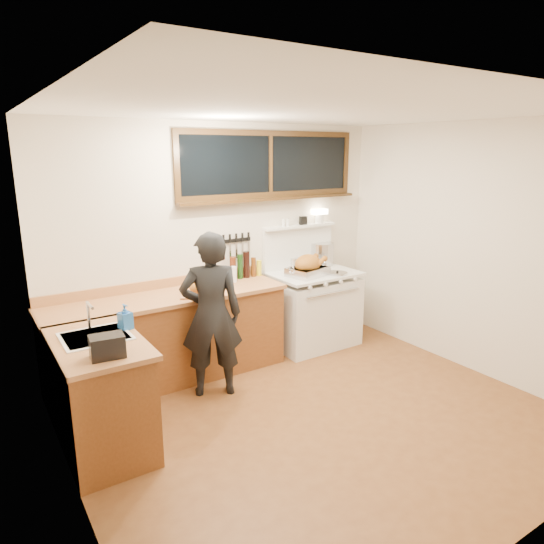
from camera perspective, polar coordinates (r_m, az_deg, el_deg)
ground_plane at (r=4.50m, az=5.64°, el=-16.85°), size 4.00×3.50×0.02m
room_shell at (r=3.92m, az=6.22°, el=4.47°), size 4.10×3.60×2.65m
counter_back at (r=5.08m, az=-11.92°, el=-7.53°), size 2.44×0.64×1.00m
counter_left at (r=4.12m, az=-19.54°, el=-13.40°), size 0.64×1.09×0.90m
sink_unit at (r=4.04m, az=-19.99°, el=-7.89°), size 0.50×0.45×0.37m
vintage_stove at (r=5.88m, az=4.78°, el=-4.10°), size 1.02×0.74×1.60m
back_window at (r=5.61m, az=-0.16°, el=11.68°), size 2.32×0.13×0.77m
left_doorway at (r=2.76m, az=-20.53°, el=-12.94°), size 0.02×1.04×2.17m
knife_strip at (r=5.45m, az=-4.64°, el=3.59°), size 0.46×0.03×0.28m
man at (r=4.61m, az=-7.16°, el=-5.02°), size 0.68×0.58×1.60m
soap_bottle at (r=4.07m, az=-16.90°, el=-5.07°), size 0.12×0.12×0.21m
toaster at (r=3.59m, az=-18.82°, el=-8.28°), size 0.25×0.18×0.16m
cutting_board at (r=4.87m, az=-8.41°, el=-2.11°), size 0.47×0.42×0.14m
roast_turkey at (r=5.58m, az=4.26°, el=0.59°), size 0.50×0.42×0.25m
stockpot at (r=6.13m, az=5.88°, el=2.15°), size 0.33×0.33×0.28m
saucepan at (r=5.95m, az=2.81°, el=1.12°), size 0.21×0.31×0.13m
pot_lid at (r=5.70m, az=7.70°, el=-0.13°), size 0.26×0.26×0.04m
coffee_tin at (r=5.24m, az=-5.68°, el=-0.65°), size 0.12×0.10×0.14m
pitcher at (r=5.32m, az=-4.63°, el=-0.26°), size 0.10×0.10×0.17m
bottle_cluster at (r=5.47m, az=-3.25°, el=0.64°), size 0.41×0.07×0.30m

